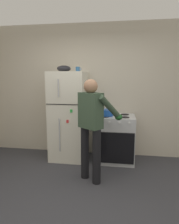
% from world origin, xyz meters
% --- Properties ---
extents(ground, '(8.00, 8.00, 0.00)m').
position_xyz_m(ground, '(0.00, 0.00, 0.00)').
color(ground, '#38383D').
extents(kitchen_wall_back, '(6.00, 0.10, 2.70)m').
position_xyz_m(kitchen_wall_back, '(0.00, 1.95, 1.35)').
color(kitchen_wall_back, beige).
rests_on(kitchen_wall_back, ground).
extents(refrigerator, '(0.68, 0.72, 1.73)m').
position_xyz_m(refrigerator, '(-0.38, 1.57, 0.87)').
color(refrigerator, silver).
rests_on(refrigerator, ground).
extents(stove_range, '(0.76, 0.67, 0.90)m').
position_xyz_m(stove_range, '(0.54, 1.56, 0.45)').
color(stove_range, silver).
rests_on(stove_range, ground).
extents(person_cook, '(0.69, 0.75, 1.60)m').
position_xyz_m(person_cook, '(0.22, 0.74, 0.96)').
color(person_cook, black).
rests_on(person_cook, ground).
extents(red_pot, '(0.36, 0.26, 0.12)m').
position_xyz_m(red_pot, '(0.38, 1.52, 0.96)').
color(red_pot, '#19479E').
rests_on(red_pot, stove_range).
extents(coffee_mug, '(0.11, 0.08, 0.10)m').
position_xyz_m(coffee_mug, '(-0.20, 1.62, 1.78)').
color(coffee_mug, '#2D6093').
rests_on(coffee_mug, refrigerator).
extents(mixing_bowl, '(0.27, 0.27, 0.12)m').
position_xyz_m(mixing_bowl, '(-0.46, 1.57, 1.79)').
color(mixing_bowl, black).
rests_on(mixing_bowl, refrigerator).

